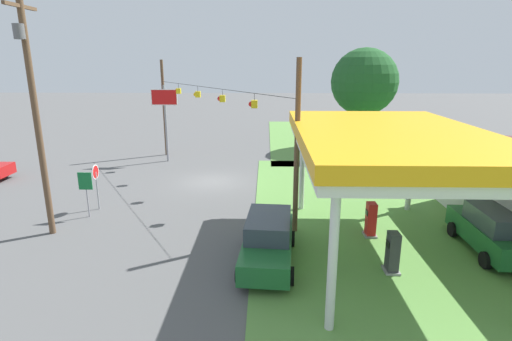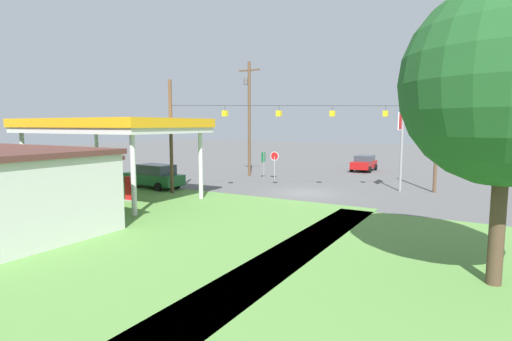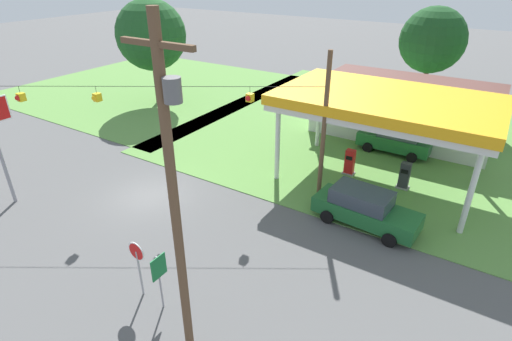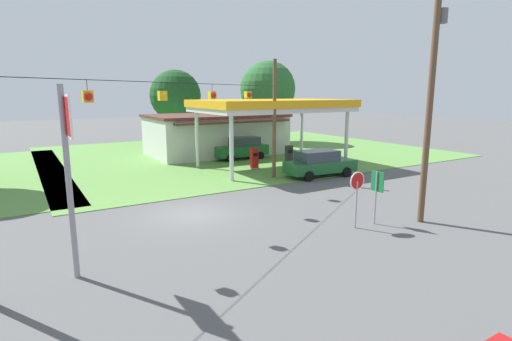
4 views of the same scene
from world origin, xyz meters
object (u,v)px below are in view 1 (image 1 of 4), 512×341
object	(u,v)px
gas_station_canopy	(389,141)
fuel_pump_near	(371,221)
fuel_pump_far	(392,254)
car_at_pumps_front	(268,239)
route_sign	(86,185)
car_at_pumps_rear	(494,230)
stop_sign_overhead	(165,108)
utility_pole_main	(34,105)
stop_sign_roadside	(96,177)
tree_west_verge	(364,82)

from	to	relation	value
gas_station_canopy	fuel_pump_near	distance (m)	4.32
fuel_pump_far	car_at_pumps_front	xyz separation A→B (m)	(-0.76, -4.69, 0.18)
route_sign	fuel_pump_near	bearing A→B (deg)	81.77
fuel_pump_near	fuel_pump_far	xyz separation A→B (m)	(3.26, 0.00, 0.00)
fuel_pump_near	route_sign	distance (m)	14.14
fuel_pump_near	car_at_pumps_rear	distance (m)	4.94
fuel_pump_far	stop_sign_overhead	size ratio (longest dim) A/B	0.27
fuel_pump_far	route_sign	distance (m)	14.96
stop_sign_overhead	route_sign	distance (m)	12.47
utility_pole_main	gas_station_canopy	bearing A→B (deg)	83.90
fuel_pump_near	route_sign	bearing A→B (deg)	-98.23
stop_sign_overhead	car_at_pumps_rear	bearing A→B (deg)	48.15
fuel_pump_near	utility_pole_main	world-z (taller)	utility_pole_main
stop_sign_roadside	fuel_pump_near	bearing A→B (deg)	-102.87
gas_station_canopy	stop_sign_overhead	xyz separation A→B (m)	(-15.79, -12.77, -0.47)
gas_station_canopy	stop_sign_roadside	world-z (taller)	gas_station_canopy
gas_station_canopy	stop_sign_overhead	size ratio (longest dim) A/B	1.91
car_at_pumps_rear	fuel_pump_far	bearing A→B (deg)	111.68
car_at_pumps_rear	utility_pole_main	distance (m)	20.20
car_at_pumps_rear	stop_sign_overhead	distance (m)	23.69
car_at_pumps_front	stop_sign_roadside	world-z (taller)	stop_sign_roadside
fuel_pump_far	tree_west_verge	distance (m)	24.21
car_at_pumps_front	utility_pole_main	size ratio (longest dim) A/B	0.49
stop_sign_roadside	utility_pole_main	world-z (taller)	utility_pole_main
fuel_pump_near	car_at_pumps_rear	bearing A→B (deg)	72.42
car_at_pumps_rear	utility_pole_main	xyz separation A→B (m)	(-1.44, -19.52, 4.99)
gas_station_canopy	stop_sign_overhead	distance (m)	20.31
fuel_pump_far	utility_pole_main	xyz separation A→B (m)	(-3.21, -14.82, 5.22)
fuel_pump_near	stop_sign_roadside	size ratio (longest dim) A/B	0.65
car_at_pumps_rear	utility_pole_main	world-z (taller)	utility_pole_main
stop_sign_roadside	tree_west_verge	bearing A→B (deg)	-46.82
gas_station_canopy	fuel_pump_near	size ratio (longest dim) A/B	7.14
stop_sign_roadside	route_sign	size ratio (longest dim) A/B	1.04
gas_station_canopy	route_sign	world-z (taller)	gas_station_canopy
car_at_pumps_rear	car_at_pumps_front	bearing A→B (deg)	97.20
car_at_pumps_rear	fuel_pump_near	bearing A→B (deg)	73.45
car_at_pumps_front	route_sign	distance (m)	10.34
gas_station_canopy	utility_pole_main	size ratio (longest dim) A/B	1.07
tree_west_verge	gas_station_canopy	bearing A→B (deg)	-10.56
route_sign	stop_sign_overhead	bearing A→B (deg)	174.37
stop_sign_overhead	tree_west_verge	xyz separation A→B (m)	(-5.86, 16.80, 1.73)
stop_sign_roadside	tree_west_verge	size ratio (longest dim) A/B	0.28
stop_sign_overhead	tree_west_verge	bearing A→B (deg)	109.22
stop_sign_roadside	route_sign	xyz separation A→B (m)	(1.16, -0.06, -0.10)
car_at_pumps_front	fuel_pump_near	bearing A→B (deg)	122.38
fuel_pump_far	stop_sign_roadside	bearing A→B (deg)	-114.85
fuel_pump_near	utility_pole_main	bearing A→B (deg)	-89.81
gas_station_canopy	stop_sign_roadside	distance (m)	15.01
route_sign	utility_pole_main	size ratio (longest dim) A/B	0.22
fuel_pump_far	car_at_pumps_front	bearing A→B (deg)	-99.15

